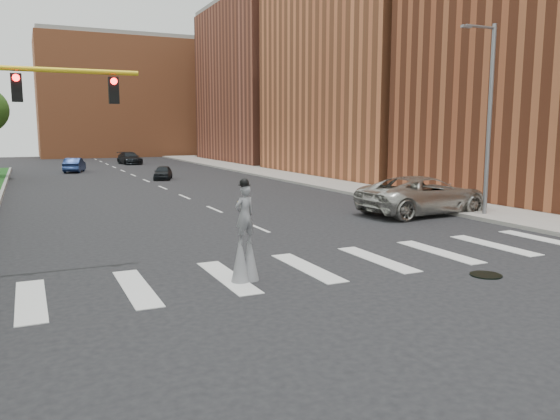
{
  "coord_description": "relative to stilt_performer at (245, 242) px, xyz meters",
  "views": [
    {
      "loc": [
        -8.88,
        -13.41,
        4.2
      ],
      "look_at": [
        -1.77,
        1.91,
        1.7
      ],
      "focal_mm": 35.0,
      "sensor_mm": 36.0,
      "label": 1
    }
  ],
  "objects": [
    {
      "name": "car_mid",
      "position": [
        -1.07,
        43.73,
        -0.4
      ],
      "size": [
        2.53,
        4.55,
        1.42
      ],
      "primitive_type": "imported",
      "rotation": [
        0.0,
        0.0,
        2.89
      ],
      "color": "navy",
      "rests_on": "ground"
    },
    {
      "name": "stilt_performer",
      "position": [
        0.0,
        0.0,
        0.0
      ],
      "size": [
        0.83,
        0.61,
        2.89
      ],
      "rotation": [
        0.0,
        0.0,
        3.41
      ],
      "color": "black",
      "rests_on": "ground"
    },
    {
      "name": "suv_crossing",
      "position": [
        12.54,
        7.67,
        -0.16
      ],
      "size": [
        7.03,
        3.54,
        1.91
      ],
      "primitive_type": "imported",
      "rotation": [
        0.0,
        0.0,
        1.63
      ],
      "color": "#B5B3AB",
      "rests_on": "ground"
    },
    {
      "name": "building_mid",
      "position": [
        25.54,
        29.59,
        10.89
      ],
      "size": [
        16.0,
        22.0,
        24.0
      ],
      "primitive_type": "cube",
      "color": "#C96C3F",
      "rests_on": "ground"
    },
    {
      "name": "car_far",
      "position": [
        6.09,
        54.45,
        -0.38
      ],
      "size": [
        2.64,
        5.25,
        1.46
      ],
      "primitive_type": "imported",
      "rotation": [
        0.0,
        0.0,
        0.12
      ],
      "color": "black",
      "rests_on": "ground"
    },
    {
      "name": "building_backdrop",
      "position": [
        9.54,
        77.59,
        7.89
      ],
      "size": [
        26.0,
        14.0,
        18.0
      ],
      "primitive_type": "cube",
      "color": "#C96C3F",
      "rests_on": "ground"
    },
    {
      "name": "building_far",
      "position": [
        25.54,
        53.59,
        8.89
      ],
      "size": [
        16.0,
        22.0,
        20.0
      ],
      "primitive_type": "cube",
      "color": "brown",
      "rests_on": "ground"
    },
    {
      "name": "car_near",
      "position": [
        5.1,
        32.24,
        -0.52
      ],
      "size": [
        2.42,
        3.71,
        1.17
      ],
      "primitive_type": "imported",
      "rotation": [
        0.0,
        0.0,
        -0.33
      ],
      "color": "black",
      "rests_on": "ground"
    },
    {
      "name": "ground_plane",
      "position": [
        3.54,
        -0.41,
        -1.11
      ],
      "size": [
        160.0,
        160.0,
        0.0
      ],
      "primitive_type": "plane",
      "color": "black",
      "rests_on": "ground"
    },
    {
      "name": "sidewalk_right",
      "position": [
        16.04,
        24.59,
        -1.02
      ],
      "size": [
        5.0,
        90.0,
        0.18
      ],
      "primitive_type": "cube",
      "color": "gray",
      "rests_on": "ground"
    },
    {
      "name": "streetlight",
      "position": [
        14.44,
        5.59,
        3.79
      ],
      "size": [
        2.05,
        0.2,
        9.0
      ],
      "color": "slate",
      "rests_on": "ground"
    },
    {
      "name": "manhole",
      "position": [
        6.54,
        -2.41,
        -1.09
      ],
      "size": [
        0.9,
        0.9,
        0.04
      ],
      "primitive_type": "cylinder",
      "color": "black",
      "rests_on": "ground"
    }
  ]
}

